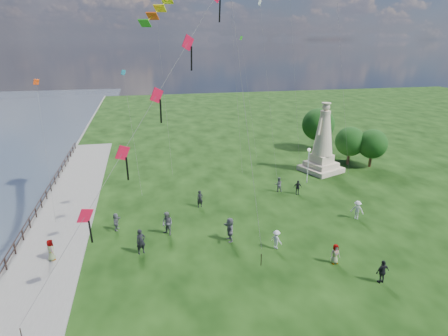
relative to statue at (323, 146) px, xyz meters
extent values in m
cube|color=slate|center=(-29.80, -10.13, -3.24)|extent=(0.30, 160.00, 0.60)
cube|color=slate|center=(-27.30, -12.13, -2.99)|extent=(5.00, 60.00, 0.10)
cylinder|color=black|center=(-29.60, -14.13, -2.54)|extent=(0.11, 0.11, 1.00)
cylinder|color=black|center=(-29.60, -12.13, -2.54)|extent=(0.11, 0.11, 1.00)
cylinder|color=black|center=(-29.60, -10.13, -2.54)|extent=(0.11, 0.11, 1.00)
cylinder|color=black|center=(-29.60, -8.13, -2.54)|extent=(0.11, 0.11, 1.00)
cylinder|color=black|center=(-29.60, -6.13, -2.54)|extent=(0.11, 0.11, 1.00)
cylinder|color=black|center=(-29.60, -4.13, -2.54)|extent=(0.11, 0.11, 1.00)
cylinder|color=black|center=(-29.60, -2.13, -2.54)|extent=(0.11, 0.11, 1.00)
cylinder|color=black|center=(-29.60, -0.13, -2.54)|extent=(0.11, 0.11, 1.00)
cylinder|color=black|center=(-29.60, 1.87, -2.54)|extent=(0.11, 0.11, 1.00)
cylinder|color=black|center=(-29.60, 3.87, -2.54)|extent=(0.11, 0.11, 1.00)
cylinder|color=black|center=(-29.60, 5.87, -2.54)|extent=(0.11, 0.11, 1.00)
cylinder|color=black|center=(-29.60, 7.87, -2.54)|extent=(0.11, 0.11, 1.00)
cylinder|color=black|center=(-29.60, 9.87, -2.54)|extent=(0.11, 0.11, 1.00)
cylinder|color=black|center=(-29.60, 11.87, -2.54)|extent=(0.11, 0.11, 1.00)
cylinder|color=black|center=(-29.60, 13.87, -2.54)|extent=(0.11, 0.11, 1.00)
cylinder|color=black|center=(-29.60, 15.87, -2.54)|extent=(0.11, 0.11, 1.00)
cube|color=black|center=(-29.60, -10.13, -2.06)|extent=(0.06, 52.00, 0.06)
cube|color=black|center=(-29.60, -10.13, -2.49)|extent=(0.06, 52.00, 0.06)
cube|color=#C6B096|center=(0.00, 0.00, -2.76)|extent=(5.14, 5.14, 0.56)
cube|color=#C6B096|center=(0.00, 0.00, -2.19)|extent=(3.92, 3.92, 0.56)
cube|color=#C6B096|center=(0.00, 0.00, -1.44)|extent=(2.69, 2.69, 0.94)
cylinder|color=#C6B096|center=(0.00, 0.00, 3.93)|extent=(1.47, 1.47, 0.38)
sphere|color=#C6B096|center=(0.00, 0.00, 4.51)|extent=(0.87, 0.87, 0.87)
cylinder|color=#C6B096|center=(0.00, 0.00, 4.96)|extent=(1.04, 1.04, 0.09)
cylinder|color=silver|center=(-3.15, -3.15, -1.24)|extent=(0.11, 0.11, 3.59)
sphere|color=white|center=(-3.15, -3.15, 0.66)|extent=(0.36, 0.36, 0.36)
cylinder|color=#382314|center=(4.48, 1.68, -2.14)|extent=(0.36, 0.36, 1.80)
sphere|color=#103D12|center=(4.48, 1.68, -0.12)|extent=(3.59, 3.59, 3.59)
cylinder|color=#382314|center=(6.61, 0.28, -2.16)|extent=(0.36, 0.36, 1.76)
sphere|color=#103D12|center=(6.61, 0.28, -0.18)|extent=(3.52, 3.52, 3.52)
cylinder|color=#382314|center=(3.56, 8.58, -1.93)|extent=(0.36, 0.36, 2.22)
sphere|color=#103D12|center=(3.56, 8.58, 0.57)|extent=(4.44, 4.44, 4.44)
imported|color=black|center=(-20.77, -13.77, -2.10)|extent=(0.81, 0.68, 1.89)
imported|color=#595960|center=(-18.70, -11.41, -2.08)|extent=(1.05, 1.08, 1.92)
imported|color=silver|center=(-11.02, -15.22, -2.31)|extent=(0.91, 1.06, 1.46)
imported|color=black|center=(-5.90, -20.58, -2.24)|extent=(0.99, 0.60, 1.60)
imported|color=#595960|center=(-7.75, -17.93, -2.32)|extent=(0.73, 0.48, 1.45)
imported|color=#595960|center=(-22.71, -9.74, -2.31)|extent=(0.88, 1.45, 1.46)
imported|color=black|center=(-15.40, -6.85, -2.24)|extent=(0.65, 0.49, 1.61)
imported|color=#595960|center=(-7.04, -4.85, -2.27)|extent=(0.81, 0.57, 1.53)
imported|color=silver|center=(-2.58, -12.10, -2.21)|extent=(1.18, 1.10, 1.65)
imported|color=black|center=(-5.41, -5.89, -2.31)|extent=(0.89, 0.53, 1.45)
imported|color=#595960|center=(-26.87, -13.48, -2.27)|extent=(0.76, 0.88, 1.55)
imported|color=#595960|center=(-14.11, -13.39, -2.08)|extent=(0.82, 1.79, 1.91)
cylinder|color=black|center=(-26.80, -21.13, -2.59)|extent=(0.06, 0.06, 0.90)
cube|color=red|center=(-23.43, -18.61, 2.56)|extent=(0.87, 0.64, 1.03)
cube|color=black|center=(-23.25, -18.71, 1.61)|extent=(0.10, 0.28, 1.48)
cube|color=red|center=(-21.27, -16.99, 5.52)|extent=(0.87, 0.64, 1.03)
cube|color=black|center=(-21.09, -17.09, 4.57)|extent=(0.10, 0.28, 1.48)
cube|color=red|center=(-19.11, -15.37, 8.48)|extent=(0.87, 0.64, 1.03)
cube|color=black|center=(-18.93, -15.47, 7.53)|extent=(0.10, 0.28, 1.48)
cube|color=red|center=(-16.94, -13.75, 11.43)|extent=(0.87, 0.64, 1.03)
cube|color=black|center=(-16.76, -13.85, 10.48)|extent=(0.10, 0.28, 1.48)
cube|color=black|center=(-14.60, -12.23, 13.44)|extent=(0.10, 0.28, 1.48)
cylinder|color=black|center=(-12.80, -17.13, -2.59)|extent=(0.06, 0.06, 0.90)
cube|color=yellow|center=(-18.52, -19.00, 13.35)|extent=(0.65, 0.68, 0.28)
cube|color=yellow|center=(-18.90, -19.45, 12.96)|extent=(0.63, 0.68, 0.29)
cube|color=#F2420F|center=(-19.27, -19.89, 12.61)|extent=(0.61, 0.67, 0.30)
cube|color=#25961B|center=(-19.64, -20.33, 12.29)|extent=(0.60, 0.66, 0.31)
cube|color=teal|center=(-21.62, 1.83, 8.51)|extent=(0.51, 0.39, 0.57)
cylinder|color=#595959|center=(-21.12, -0.67, 2.76)|extent=(1.02, 5.02, 11.50)
cube|color=silver|center=(-7.15, 2.90, 15.33)|extent=(0.51, 0.39, 0.57)
cylinder|color=#595959|center=(-6.65, 0.40, 6.17)|extent=(1.02, 5.02, 18.32)
cylinder|color=#595959|center=(-2.43, 4.08, 8.94)|extent=(1.02, 5.02, 23.87)
cylinder|color=#595959|center=(-17.66, 4.40, 9.37)|extent=(1.02, 5.02, 24.72)
cube|color=#25961B|center=(-6.83, 11.52, 11.82)|extent=(0.51, 0.39, 0.57)
cylinder|color=#595959|center=(-6.33, 9.02, 4.42)|extent=(1.02, 5.02, 14.82)
cube|color=#F2420F|center=(-28.80, -2.48, 8.16)|extent=(0.51, 0.39, 0.57)
cylinder|color=#595959|center=(-28.30, -4.98, 2.59)|extent=(1.02, 5.02, 11.16)
cylinder|color=#595959|center=(-9.72, 3.68, 10.45)|extent=(1.02, 5.02, 26.88)
cylinder|color=#595959|center=(1.94, 0.36, 7.00)|extent=(1.02, 5.02, 19.99)
camera|label=1|loc=(-20.00, -38.14, 11.60)|focal=30.00mm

